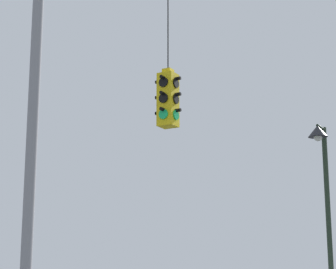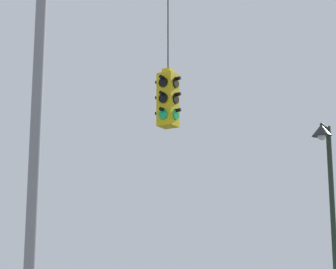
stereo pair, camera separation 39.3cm
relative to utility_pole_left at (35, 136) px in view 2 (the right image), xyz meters
The scene contains 3 objects.
utility_pole_left is the anchor object (origin of this frame).
traffic_light_near_left_pole 3.57m from the utility_pole_left, ahead, with size 0.58×0.58×3.94m.
street_lamp 6.80m from the utility_pole_left, 34.72° to the left, with size 0.45×0.79×5.10m.
Camera 2 is at (3.55, -11.21, 1.51)m, focal length 70.00 mm.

